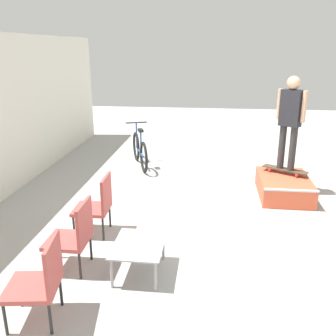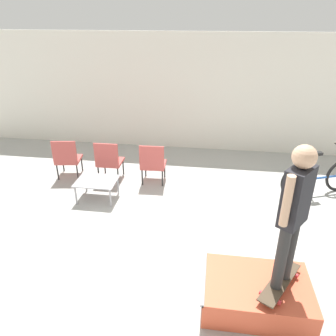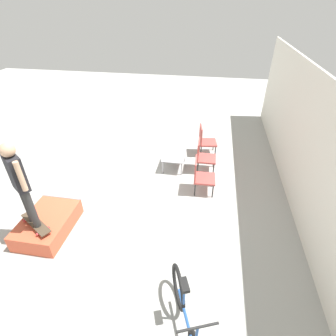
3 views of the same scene
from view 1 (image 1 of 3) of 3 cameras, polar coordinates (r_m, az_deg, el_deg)
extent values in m
plane|color=#A8A8A3|center=(6.28, 10.34, -8.22)|extent=(24.00, 24.00, 0.00)
cube|color=#DB5638|center=(7.53, 17.22, -2.73)|extent=(1.34, 0.93, 0.37)
cylinder|color=#B7B7BC|center=(6.85, 18.29, -3.26)|extent=(0.05, 0.93, 0.05)
cube|color=#473828|center=(7.68, 17.40, -0.19)|extent=(0.63, 0.85, 0.02)
cylinder|color=red|center=(7.68, 15.18, -0.26)|extent=(0.05, 0.06, 0.05)
cylinder|color=red|center=(7.89, 15.85, 0.15)|extent=(0.05, 0.06, 0.05)
cylinder|color=red|center=(7.50, 18.97, -1.06)|extent=(0.05, 0.06, 0.05)
cylinder|color=red|center=(7.71, 19.55, -0.62)|extent=(0.05, 0.06, 0.05)
cylinder|color=#2D2D2D|center=(7.52, 18.45, 2.79)|extent=(0.13, 0.13, 0.85)
cylinder|color=#2D2D2D|center=(7.61, 16.95, 3.11)|extent=(0.13, 0.13, 0.85)
cube|color=#232328|center=(7.41, 18.26, 8.66)|extent=(0.38, 0.43, 0.68)
cylinder|color=#D8A884|center=(7.31, 20.02, 8.77)|extent=(0.09, 0.09, 0.57)
cylinder|color=#D8A884|center=(7.51, 16.62, 9.31)|extent=(0.09, 0.09, 0.57)
sphere|color=#D8A884|center=(7.36, 18.62, 12.20)|extent=(0.25, 0.25, 0.25)
cube|color=#9E9EA3|center=(4.76, -4.49, -11.56)|extent=(0.79, 0.62, 0.02)
cylinder|color=#9E9EA3|center=(4.54, -1.92, -16.19)|extent=(0.04, 0.04, 0.39)
cylinder|color=#9E9EA3|center=(5.12, -0.72, -11.86)|extent=(0.04, 0.04, 0.39)
cylinder|color=#9E9EA3|center=(4.63, -8.59, -15.59)|extent=(0.04, 0.04, 0.39)
cylinder|color=#9E9EA3|center=(5.21, -6.57, -11.44)|extent=(0.04, 0.04, 0.39)
cylinder|color=black|center=(4.61, -21.57, -17.12)|extent=(0.03, 0.03, 0.37)
cylinder|color=black|center=(4.29, -23.57, -20.40)|extent=(0.03, 0.03, 0.37)
cylinder|color=black|center=(4.49, -16.02, -17.55)|extent=(0.03, 0.03, 0.37)
cylinder|color=black|center=(4.15, -17.52, -21.02)|extent=(0.03, 0.03, 0.37)
cube|color=#B74C47|center=(4.26, -19.98, -16.70)|extent=(0.59, 0.59, 0.05)
cube|color=#B74C47|center=(4.04, -17.08, -13.69)|extent=(0.52, 0.12, 0.51)
cylinder|color=black|center=(5.36, -16.24, -11.28)|extent=(0.03, 0.03, 0.37)
cylinder|color=black|center=(5.02, -18.16, -13.65)|extent=(0.03, 0.03, 0.37)
cylinder|color=black|center=(5.22, -11.68, -11.77)|extent=(0.03, 0.03, 0.37)
cylinder|color=black|center=(4.86, -13.28, -14.28)|extent=(0.03, 0.03, 0.37)
cube|color=#B74C47|center=(5.01, -15.04, -10.64)|extent=(0.52, 0.52, 0.05)
cube|color=#B74C47|center=(4.80, -12.61, -8.00)|extent=(0.52, 0.04, 0.51)
cylinder|color=black|center=(6.17, -12.86, -7.01)|extent=(0.03, 0.03, 0.37)
cylinder|color=black|center=(5.79, -14.14, -8.81)|extent=(0.03, 0.03, 0.37)
cylinder|color=black|center=(6.05, -8.84, -7.24)|extent=(0.03, 0.03, 0.37)
cylinder|color=black|center=(5.67, -9.87, -9.12)|extent=(0.03, 0.03, 0.37)
cube|color=#B74C47|center=(5.83, -11.55, -6.16)|extent=(0.54, 0.54, 0.05)
cube|color=#B74C47|center=(5.66, -9.39, -3.72)|extent=(0.52, 0.06, 0.51)
torus|color=black|center=(9.46, -4.87, 3.32)|extent=(0.69, 0.31, 0.72)
torus|color=black|center=(8.49, -3.71, 1.63)|extent=(0.69, 0.31, 0.72)
cylinder|color=#2856A3|center=(8.97, -4.32, 2.52)|extent=(0.87, 0.37, 0.04)
cylinder|color=#2856A3|center=(8.73, -4.15, 3.87)|extent=(0.04, 0.04, 0.53)
cube|color=black|center=(8.66, -4.19, 5.75)|extent=(0.24, 0.17, 0.06)
cylinder|color=#2856A3|center=(9.29, -4.81, 5.03)|extent=(0.04, 0.04, 0.62)
cylinder|color=black|center=(9.22, -4.86, 6.92)|extent=(0.22, 0.50, 0.03)
camera|label=2|loc=(7.80, 45.73, 17.94)|focal=35.00mm
camera|label=3|loc=(10.67, -3.01, 25.95)|focal=28.00mm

